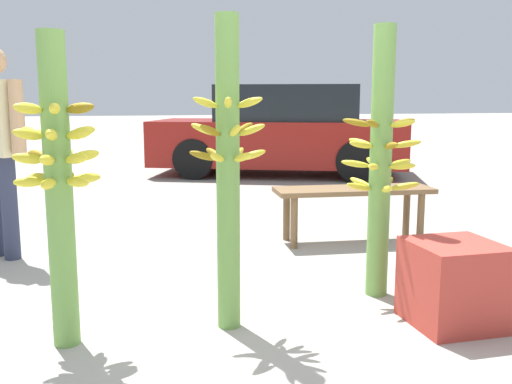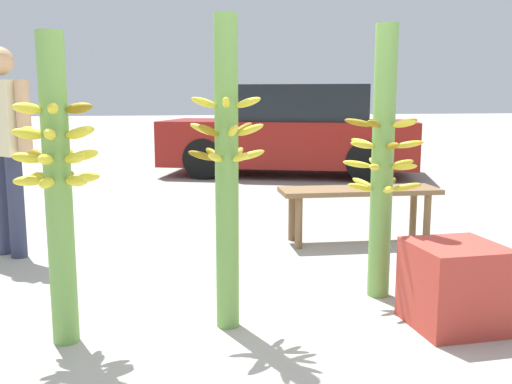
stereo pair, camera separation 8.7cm
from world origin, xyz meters
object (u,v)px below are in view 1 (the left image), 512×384
Objects in this scene: banana_stalk_center at (228,170)px; banana_stalk_right at (380,162)px; market_bench at (353,196)px; parked_car at (281,132)px; produce_crate at (454,284)px; banana_stalk_left at (58,182)px.

banana_stalk_right reaches higher than banana_stalk_center.
market_bench is at bearing 48.16° from banana_stalk_center.
banana_stalk_center is 1.04m from banana_stalk_right.
parked_car is (1.07, 5.70, -0.15)m from banana_stalk_right.
banana_stalk_center is 3.60× the size of produce_crate.
banana_stalk_right reaches higher than market_bench.
banana_stalk_center is 0.99× the size of banana_stalk_right.
produce_crate is at bearing -166.54° from parked_car.
banana_stalk_right is at bearing 9.23° from banana_stalk_left.
banana_stalk_right is 1.42m from market_bench.
banana_stalk_center reaches higher than parked_car.
market_bench is at bearing -167.10° from parked_car.
banana_stalk_left is 1.86m from banana_stalk_right.
produce_crate is (-0.88, -6.24, -0.46)m from parked_car.
market_bench is 0.32× the size of parked_car.
parked_car is 6.32m from produce_crate.
banana_stalk_right is at bearing 15.44° from banana_stalk_center.
banana_stalk_left is 3.36× the size of produce_crate.
market_bench is at bearing 72.70° from banana_stalk_right.
banana_stalk_left is 6.66m from parked_car.
banana_stalk_right reaches higher than produce_crate.
produce_crate is at bearing -71.03° from banana_stalk_right.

